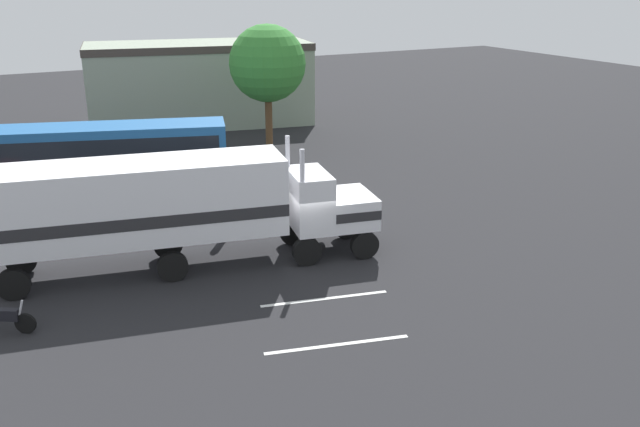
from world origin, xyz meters
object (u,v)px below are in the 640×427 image
Objects in this scene: person_bystander at (222,220)px; motorcycle at (2,318)px; semi_truck at (169,204)px; parked_bus at (113,152)px; tree_left at (267,64)px.

person_bystander is 0.88× the size of motorcycle.
person_bystander is at bearing 25.18° from motorcycle.
semi_truck is at bearing -145.55° from person_bystander.
motorcycle is at bearing -115.61° from parked_bus.
parked_bus is at bearing 64.39° from motorcycle.
person_bystander is 0.14× the size of parked_bus.
tree_left is (10.36, 4.51, 3.20)m from parked_bus.
person_bystander is 0.21× the size of tree_left.
person_bystander is 16.06m from tree_left.
tree_left is (7.94, 13.26, 4.37)m from person_bystander.
semi_truck is 7.78× the size of motorcycle.
motorcycle is at bearing -154.82° from person_bystander.
person_bystander is at bearing 34.45° from semi_truck.
tree_left is at bearing 55.05° from semi_truck.
parked_bus is 6.10× the size of motorcycle.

